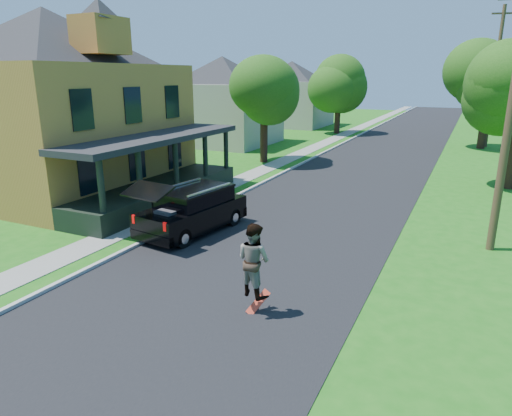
% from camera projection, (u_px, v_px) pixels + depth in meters
% --- Properties ---
extents(ground, '(140.00, 140.00, 0.00)m').
position_uv_depth(ground, '(225.00, 280.00, 13.24)').
color(ground, '#1A6013').
rests_on(ground, ground).
extents(street, '(8.00, 120.00, 0.02)m').
position_uv_depth(street, '(370.00, 163.00, 30.57)').
color(street, black).
rests_on(street, ground).
extents(curb, '(0.15, 120.00, 0.12)m').
position_uv_depth(curb, '(313.00, 159.00, 32.24)').
color(curb, '#A4A59F').
rests_on(curb, ground).
extents(sidewalk, '(1.30, 120.00, 0.03)m').
position_uv_depth(sidewalk, '(292.00, 157.00, 32.88)').
color(sidewalk, gray).
rests_on(sidewalk, ground).
extents(front_walk, '(6.50, 1.20, 0.03)m').
position_uv_depth(front_walk, '(115.00, 196.00, 22.36)').
color(front_walk, gray).
rests_on(front_walk, ground).
extents(main_house, '(15.56, 15.56, 10.10)m').
position_uv_depth(main_house, '(54.00, 92.00, 22.33)').
color(main_house, '#BD7B37').
rests_on(main_house, ground).
extents(neighbor_house_mid, '(12.78, 12.78, 8.30)m').
position_uv_depth(neighbor_house_mid, '(223.00, 94.00, 38.43)').
color(neighbor_house_mid, '#9B9589').
rests_on(neighbor_house_mid, ground).
extents(neighbor_house_far, '(12.78, 12.78, 8.30)m').
position_uv_depth(neighbor_house_far, '(291.00, 89.00, 52.29)').
color(neighbor_house_far, '#9B9589').
rests_on(neighbor_house_far, ground).
extents(black_suv, '(2.47, 5.02, 2.25)m').
position_uv_depth(black_suv, '(192.00, 210.00, 17.03)').
color(black_suv, black).
rests_on(black_suv, ground).
extents(skateboarder, '(1.07, 0.95, 1.85)m').
position_uv_depth(skateboarder, '(254.00, 260.00, 11.04)').
color(skateboarder, black).
rests_on(skateboarder, ground).
extents(skateboard, '(0.48, 0.55, 0.58)m').
position_uv_depth(skateboard, '(258.00, 303.00, 11.42)').
color(skateboard, red).
rests_on(skateboard, ground).
extents(tree_left_mid, '(4.87, 4.75, 7.51)m').
position_uv_depth(tree_left_mid, '(264.00, 87.00, 29.76)').
color(tree_left_mid, black).
rests_on(tree_left_mid, ground).
extents(tree_left_far, '(6.76, 6.94, 8.11)m').
position_uv_depth(tree_left_far, '(339.00, 80.00, 44.90)').
color(tree_left_far, black).
rests_on(tree_left_far, ground).
extents(tree_right_mid, '(6.06, 6.10, 8.72)m').
position_uv_depth(tree_right_mid, '(490.00, 74.00, 35.28)').
color(tree_right_mid, black).
rests_on(tree_right_mid, ground).
extents(tree_right_far, '(5.99, 6.10, 7.40)m').
position_uv_depth(tree_right_far, '(502.00, 85.00, 50.61)').
color(tree_right_far, black).
rests_on(tree_right_far, ground).
extents(utility_pole_near, '(1.61, 0.36, 8.52)m').
position_uv_depth(utility_pole_near, '(510.00, 118.00, 14.32)').
color(utility_pole_near, '#4D3A23').
rests_on(utility_pole_near, ground).
extents(utility_pole_far, '(1.70, 0.56, 10.86)m').
position_uv_depth(utility_pole_far, '(495.00, 76.00, 35.98)').
color(utility_pole_far, '#4D3A23').
rests_on(utility_pole_far, ground).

